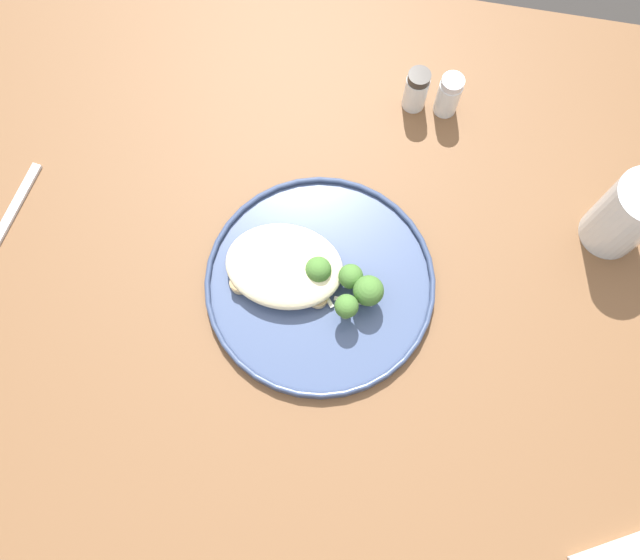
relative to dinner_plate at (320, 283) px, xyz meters
name	(u,v)px	position (x,y,z in m)	size (l,w,h in m)	color
ground	(294,384)	(0.06, 0.02, -0.75)	(6.00, 6.00, 0.00)	#2D2B28
wooden_dining_table	(276,311)	(0.06, 0.02, -0.09)	(1.40, 1.00, 0.74)	brown
dinner_plate	(320,283)	(0.00, 0.00, 0.00)	(0.29, 0.29, 0.02)	#38476B
noodle_bed	(284,266)	(0.05, -0.01, 0.02)	(0.15, 0.11, 0.04)	beige
seared_scallop_rear_pale	(240,284)	(0.10, 0.02, 0.01)	(0.02, 0.02, 0.01)	#DBB77A
seared_scallop_on_noodles	(283,272)	(0.05, 0.00, 0.01)	(0.03, 0.03, 0.02)	#DBB77A
seared_scallop_half_hidden	(263,267)	(0.07, 0.00, 0.01)	(0.02, 0.02, 0.02)	#E5C689
seared_scallop_tiny_bay	(317,301)	(0.00, 0.03, 0.01)	(0.02, 0.02, 0.01)	#DBB77A
broccoli_floret_beside_noodles	(351,277)	(-0.04, -0.01, 0.03)	(0.03, 0.03, 0.04)	#7A994C
broccoli_floret_left_leaning	(346,307)	(-0.04, 0.04, 0.04)	(0.03, 0.03, 0.05)	#89A356
broccoli_floret_right_tilted	(318,270)	(0.00, -0.01, 0.03)	(0.03, 0.03, 0.05)	#89A356
broccoli_floret_rear_charred	(368,291)	(-0.06, 0.01, 0.03)	(0.04, 0.04, 0.05)	#7A994C
onion_sliver_long_sliver	(353,301)	(-0.05, 0.02, 0.01)	(0.05, 0.01, 0.00)	silver
onion_sliver_short_strip	(323,290)	(-0.01, 0.01, 0.01)	(0.05, 0.01, 0.00)	silver
water_glass	(624,218)	(-0.36, -0.14, 0.04)	(0.07, 0.07, 0.12)	silver
dinner_fork	(2,230)	(0.42, 0.00, -0.01)	(0.05, 0.19, 0.00)	silver
salt_shaker	(449,95)	(-0.12, -0.28, 0.02)	(0.03, 0.03, 0.07)	white
pepper_shaker	(416,90)	(-0.08, -0.28, 0.02)	(0.03, 0.03, 0.07)	white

